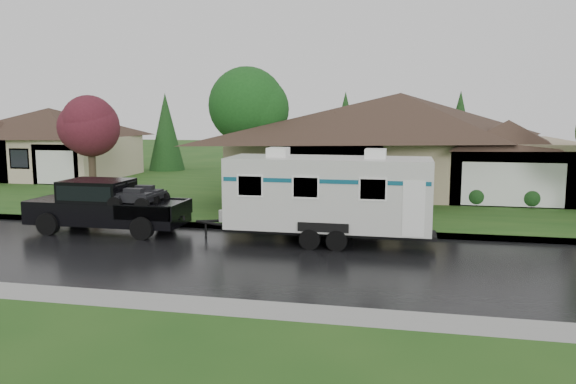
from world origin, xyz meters
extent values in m
plane|color=#204C17|center=(0.00, 0.00, 0.00)|extent=(140.00, 140.00, 0.00)
cube|color=black|center=(0.00, -2.00, 0.01)|extent=(140.00, 8.00, 0.01)
cube|color=gray|center=(0.00, 2.25, 0.07)|extent=(140.00, 0.50, 0.15)
cube|color=#204C17|center=(0.00, 15.00, 0.07)|extent=(140.00, 26.00, 0.15)
cube|color=tan|center=(2.00, 14.00, 1.65)|extent=(18.00, 10.00, 3.00)
pyramid|color=#32231B|center=(2.00, 14.00, 5.75)|extent=(19.44, 10.80, 2.60)
cube|color=tan|center=(7.40, 11.00, 1.50)|extent=(5.76, 4.00, 2.70)
cube|color=#C0AA8E|center=(-22.00, 16.00, 1.55)|extent=(10.00, 8.00, 2.80)
pyramid|color=#32231B|center=(-22.00, 16.00, 4.95)|extent=(10.80, 8.64, 2.00)
cube|color=#C0AA8E|center=(-19.00, 14.00, 1.41)|extent=(3.20, 4.00, 2.52)
cylinder|color=#382B1E|center=(-5.55, 9.44, 1.61)|extent=(0.44, 0.44, 2.93)
sphere|color=#1D591D|center=(-5.55, 9.44, 4.82)|extent=(4.05, 4.05, 4.05)
cylinder|color=#382B1E|center=(-14.15, 8.25, 1.33)|extent=(0.39, 0.39, 2.36)
sphere|color=maroon|center=(-14.15, 8.25, 3.92)|extent=(3.26, 3.26, 3.26)
sphere|color=#143814|center=(-4.30, 9.30, 0.65)|extent=(1.00, 1.00, 1.00)
sphere|color=#143814|center=(-1.78, 9.30, 0.65)|extent=(1.00, 1.00, 1.00)
sphere|color=#143814|center=(0.74, 9.30, 0.65)|extent=(1.00, 1.00, 1.00)
sphere|color=#143814|center=(3.26, 9.30, 0.65)|extent=(1.00, 1.00, 1.00)
sphere|color=#143814|center=(5.78, 9.30, 0.65)|extent=(1.00, 1.00, 1.00)
sphere|color=#143814|center=(8.30, 9.30, 0.65)|extent=(1.00, 1.00, 1.00)
cube|color=black|center=(-8.98, 0.66, 0.80)|extent=(6.14, 2.05, 0.88)
cube|color=black|center=(-11.23, 0.66, 1.07)|extent=(1.64, 2.00, 0.36)
cube|color=black|center=(-9.39, 0.66, 1.59)|extent=(2.46, 1.92, 0.92)
cube|color=black|center=(-9.39, 0.66, 1.64)|extent=(2.25, 1.96, 0.56)
cube|color=black|center=(-7.03, 0.66, 1.00)|extent=(2.25, 1.94, 0.06)
cylinder|color=black|center=(-10.92, -0.35, 0.43)|extent=(0.86, 0.33, 0.86)
cylinder|color=black|center=(-10.92, 1.66, 0.43)|extent=(0.86, 0.33, 0.86)
cylinder|color=black|center=(-7.03, -0.35, 0.43)|extent=(0.86, 0.33, 0.86)
cylinder|color=black|center=(-7.03, 1.66, 0.43)|extent=(0.86, 0.33, 0.86)
cube|color=silver|center=(-0.28, 0.66, 1.82)|extent=(7.16, 2.46, 2.51)
cube|color=black|center=(-0.28, 0.66, 0.41)|extent=(7.57, 1.23, 0.14)
cube|color=#0E4F64|center=(-0.28, 0.66, 2.37)|extent=(7.02, 2.48, 0.14)
cube|color=white|center=(-2.12, 0.66, 3.23)|extent=(0.72, 0.82, 0.33)
cube|color=white|center=(1.36, 0.66, 3.23)|extent=(0.72, 0.82, 0.33)
cylinder|color=black|center=(-0.74, -0.55, 0.36)|extent=(0.72, 0.25, 0.72)
cylinder|color=black|center=(-0.74, 1.86, 0.36)|extent=(0.72, 0.25, 0.72)
cylinder|color=black|center=(0.18, -0.55, 0.36)|extent=(0.72, 0.25, 0.72)
cylinder|color=black|center=(0.18, 1.86, 0.36)|extent=(0.72, 0.25, 0.72)
camera|label=1|loc=(2.40, -19.03, 4.67)|focal=35.00mm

